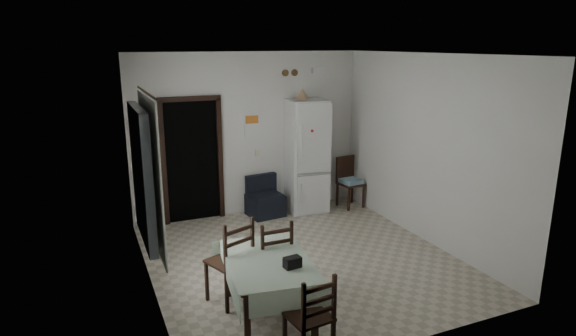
# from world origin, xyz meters

# --- Properties ---
(ground) EXTENTS (4.50, 4.50, 0.00)m
(ground) POSITION_xyz_m (0.00, 0.00, 0.00)
(ground) COLOR #BAAF98
(ground) RESTS_ON ground
(ceiling) EXTENTS (4.20, 4.50, 0.02)m
(ceiling) POSITION_xyz_m (0.00, 0.00, 2.90)
(ceiling) COLOR white
(ceiling) RESTS_ON ground
(wall_back) EXTENTS (4.20, 0.02, 2.90)m
(wall_back) POSITION_xyz_m (0.00, 2.25, 1.45)
(wall_back) COLOR silver
(wall_back) RESTS_ON ground
(wall_front) EXTENTS (4.20, 0.02, 2.90)m
(wall_front) POSITION_xyz_m (0.00, -2.25, 1.45)
(wall_front) COLOR silver
(wall_front) RESTS_ON ground
(wall_left) EXTENTS (0.02, 4.50, 2.90)m
(wall_left) POSITION_xyz_m (-2.10, 0.00, 1.45)
(wall_left) COLOR silver
(wall_left) RESTS_ON ground
(wall_right) EXTENTS (0.02, 4.50, 2.90)m
(wall_right) POSITION_xyz_m (2.10, 0.00, 1.45)
(wall_right) COLOR silver
(wall_right) RESTS_ON ground
(doorway) EXTENTS (1.06, 0.52, 2.22)m
(doorway) POSITION_xyz_m (-1.05, 2.45, 1.06)
(doorway) COLOR black
(doorway) RESTS_ON ground
(window_recess) EXTENTS (0.10, 1.20, 1.60)m
(window_recess) POSITION_xyz_m (-2.15, -0.20, 1.55)
(window_recess) COLOR silver
(window_recess) RESTS_ON ground
(curtain) EXTENTS (0.02, 1.45, 1.85)m
(curtain) POSITION_xyz_m (-2.04, -0.20, 1.55)
(curtain) COLOR white
(curtain) RESTS_ON ground
(curtain_rod) EXTENTS (0.02, 1.60, 0.02)m
(curtain_rod) POSITION_xyz_m (-2.03, -0.20, 2.50)
(curtain_rod) COLOR black
(curtain_rod) RESTS_ON ground
(calendar) EXTENTS (0.28, 0.02, 0.40)m
(calendar) POSITION_xyz_m (0.05, 2.24, 1.62)
(calendar) COLOR white
(calendar) RESTS_ON ground
(calendar_image) EXTENTS (0.24, 0.01, 0.14)m
(calendar_image) POSITION_xyz_m (0.05, 2.23, 1.72)
(calendar_image) COLOR orange
(calendar_image) RESTS_ON ground
(light_switch) EXTENTS (0.08, 0.02, 0.12)m
(light_switch) POSITION_xyz_m (0.15, 2.24, 1.10)
(light_switch) COLOR beige
(light_switch) RESTS_ON ground
(vent_left) EXTENTS (0.12, 0.03, 0.12)m
(vent_left) POSITION_xyz_m (0.70, 2.23, 2.52)
(vent_left) COLOR brown
(vent_left) RESTS_ON ground
(vent_right) EXTENTS (0.12, 0.03, 0.12)m
(vent_right) POSITION_xyz_m (0.88, 2.23, 2.52)
(vent_right) COLOR brown
(vent_right) RESTS_ON ground
(emergency_light) EXTENTS (0.25, 0.07, 0.09)m
(emergency_light) POSITION_xyz_m (1.35, 2.21, 2.55)
(emergency_light) COLOR white
(emergency_light) RESTS_ON ground
(fridge) EXTENTS (0.73, 0.73, 2.07)m
(fridge) POSITION_xyz_m (0.97, 1.93, 1.03)
(fridge) COLOR white
(fridge) RESTS_ON ground
(tan_cone) EXTENTS (0.27, 0.27, 0.20)m
(tan_cone) POSITION_xyz_m (0.90, 1.95, 2.17)
(tan_cone) COLOR tan
(tan_cone) RESTS_ON fridge
(navy_seat) EXTENTS (0.66, 0.64, 0.72)m
(navy_seat) POSITION_xyz_m (0.17, 1.93, 0.36)
(navy_seat) COLOR black
(navy_seat) RESTS_ON ground
(corner_chair) EXTENTS (0.47, 0.47, 0.96)m
(corner_chair) POSITION_xyz_m (1.83, 1.74, 0.48)
(corner_chair) COLOR black
(corner_chair) RESTS_ON ground
(dining_table) EXTENTS (1.09, 1.49, 0.71)m
(dining_table) POSITION_xyz_m (-0.98, -1.22, 0.36)
(dining_table) COLOR #B1C8AB
(dining_table) RESTS_ON ground
(black_bag) EXTENTS (0.19, 0.13, 0.12)m
(black_bag) POSITION_xyz_m (-0.82, -1.50, 0.77)
(black_bag) COLOR black
(black_bag) RESTS_ON dining_table
(dining_chair_far_left) EXTENTS (0.60, 0.60, 1.08)m
(dining_chair_far_left) POSITION_xyz_m (-1.28, -0.70, 0.54)
(dining_chair_far_left) COLOR black
(dining_chair_far_left) RESTS_ON ground
(dining_chair_far_right) EXTENTS (0.43, 0.43, 1.01)m
(dining_chair_far_right) POSITION_xyz_m (-0.76, -0.75, 0.50)
(dining_chair_far_right) COLOR black
(dining_chair_far_right) RESTS_ON ground
(dining_chair_near_head) EXTENTS (0.45, 0.45, 0.94)m
(dining_chair_near_head) POSITION_xyz_m (-0.88, -2.05, 0.47)
(dining_chair_near_head) COLOR black
(dining_chair_near_head) RESTS_ON ground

